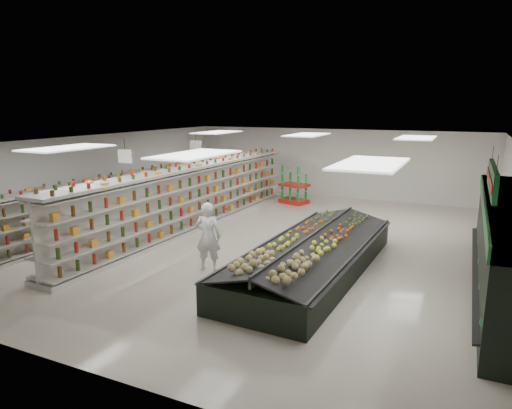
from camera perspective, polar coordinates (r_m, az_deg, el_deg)
The scene contains 15 objects.
floor at distance 14.75m, azimuth 1.12°, elevation -4.54°, with size 16.00×16.00×0.00m, color beige.
ceiling at distance 14.16m, azimuth 1.18°, elevation 7.95°, with size 14.00×16.00×0.02m, color white.
wall_back at distance 21.85m, azimuth 9.70°, elevation 5.08°, with size 14.00×0.02×3.20m, color white.
wall_front at distance 7.99m, azimuth -23.01°, elevation -8.24°, with size 14.00×0.02×3.20m, color white.
wall_left at distance 18.31m, azimuth -19.35°, elevation 3.20°, with size 0.02×16.00×3.20m, color white.
produce_wall_case at distance 11.84m, azimuth 28.16°, elevation -4.01°, with size 0.93×8.00×2.20m.
aisle_sign_near at distance 14.55m, azimuth -16.04°, elevation 5.83°, with size 0.52×0.06×0.75m.
aisle_sign_far at distance 17.75m, azimuth -7.54°, elevation 7.27°, with size 0.52×0.06×0.75m.
hortifruti_banner at distance 11.55m, azimuth 27.45°, elevation 2.85°, with size 0.12×3.20×0.95m.
gondola_left at distance 17.02m, azimuth -16.88°, elevation 0.14°, with size 1.28×10.66×1.84m.
gondola_center at distance 16.28m, azimuth -7.89°, elevation 0.65°, with size 1.47×12.82×2.22m.
produce_island at distance 12.01m, azimuth 7.09°, elevation -6.20°, with size 2.85×7.16×1.06m.
soda_endcap at distance 20.27m, azimuth 4.79°, elevation 2.25°, with size 1.40×1.14×1.55m.
shopper_main at distance 11.97m, azimuth -6.01°, elevation -4.02°, with size 0.67×0.44×1.84m, color silver.
shopper_background at distance 19.10m, azimuth -6.70°, elevation 2.05°, with size 0.88×0.54×1.81m, color tan.
Camera 1 is at (5.70, -12.92, 4.26)m, focal length 32.00 mm.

